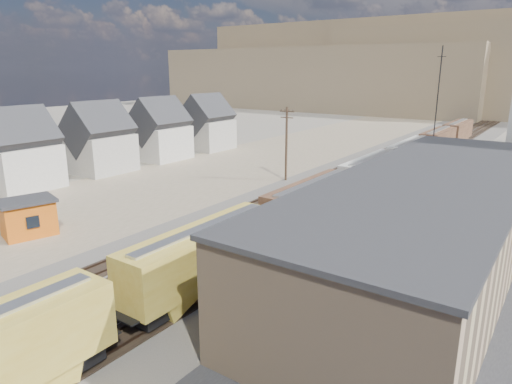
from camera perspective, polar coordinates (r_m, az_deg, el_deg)
The scene contains 11 objects.
ground at distance 29.38m, azimuth -27.92°, elevation -17.30°, with size 300.00×300.00×0.00m, color #6B6356.
ballast_bed at distance 66.14m, azimuth 13.69°, elevation 1.77°, with size 18.00×200.00×0.06m, color #4C4742.
dirt_yard at distance 67.82m, azimuth -5.47°, elevation 2.46°, with size 24.00×180.00×0.03m, color #746950.
rail_tracks at distance 66.31m, azimuth 13.26°, elevation 1.91°, with size 11.40×200.00×0.24m.
freight_train at distance 49.81m, azimuth 11.14°, elevation 0.83°, with size 3.00×119.74×4.46m.
warehouse at distance 37.79m, azimuth 20.98°, elevation -3.19°, with size 12.40×40.40×7.25m.
utility_pole_north at distance 61.75m, azimuth 3.82°, elevation 6.22°, with size 2.20×0.32×10.00m.
radio_mast at distance 72.43m, azimuth 21.62°, elevation 9.58°, with size 1.20×0.16×18.00m.
townhouse_row at distance 67.94m, azimuth -23.09°, elevation 5.04°, with size 8.15×68.16×10.47m.
hills_north at distance 179.52m, azimuth 28.60°, elevation 13.18°, with size 265.00×80.00×32.00m.
maintenance_shed at distance 46.69m, azimuth -26.61°, elevation -2.81°, with size 4.79×5.53×3.46m.
Camera 1 is at (23.18, -10.12, 14.94)m, focal length 32.00 mm.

